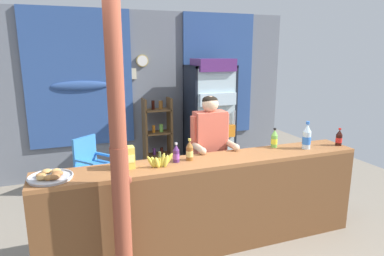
% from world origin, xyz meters
% --- Properties ---
extents(ground_plane, '(7.88, 7.88, 0.00)m').
position_xyz_m(ground_plane, '(0.00, 1.21, 0.00)').
color(ground_plane, gray).
extents(back_wall_curtained, '(5.14, 0.22, 2.75)m').
position_xyz_m(back_wall_curtained, '(-0.01, 3.08, 1.41)').
color(back_wall_curtained, slate).
rests_on(back_wall_curtained, ground).
extents(stall_counter, '(3.44, 0.46, 1.00)m').
position_xyz_m(stall_counter, '(-0.03, 0.27, 0.60)').
color(stall_counter, '#935B33').
rests_on(stall_counter, ground).
extents(timber_post, '(0.17, 0.15, 2.67)m').
position_xyz_m(timber_post, '(-0.99, -0.00, 1.28)').
color(timber_post, brown).
rests_on(timber_post, ground).
extents(drink_fridge, '(0.75, 0.68, 1.97)m').
position_xyz_m(drink_fridge, '(0.91, 2.50, 1.08)').
color(drink_fridge, black).
rests_on(drink_fridge, ground).
extents(bottle_shelf_rack, '(0.48, 0.28, 1.32)m').
position_xyz_m(bottle_shelf_rack, '(0.05, 2.77, 0.69)').
color(bottle_shelf_rack, brown).
rests_on(bottle_shelf_rack, ground).
extents(plastic_lawn_chair, '(0.62, 0.62, 0.86)m').
position_xyz_m(plastic_lawn_chair, '(-1.09, 2.28, 0.49)').
color(plastic_lawn_chair, '#3884D6').
rests_on(plastic_lawn_chair, ground).
extents(shopkeeper, '(0.48, 0.42, 1.59)m').
position_xyz_m(shopkeeper, '(0.18, 0.82, 1.00)').
color(shopkeeper, '#28282D').
rests_on(shopkeeper, ground).
extents(soda_bottle_water, '(0.10, 0.10, 0.32)m').
position_xyz_m(soda_bottle_water, '(1.18, 0.35, 1.13)').
color(soda_bottle_water, silver).
rests_on(soda_bottle_water, stall_counter).
extents(soda_bottle_grape_soda, '(0.07, 0.07, 0.20)m').
position_xyz_m(soda_bottle_grape_soda, '(-0.37, 0.42, 1.08)').
color(soda_bottle_grape_soda, '#56286B').
rests_on(soda_bottle_grape_soda, stall_counter).
extents(soda_bottle_lime_soda, '(0.07, 0.07, 0.23)m').
position_xyz_m(soda_bottle_lime_soda, '(0.87, 0.54, 1.09)').
color(soda_bottle_lime_soda, '#75C64C').
rests_on(soda_bottle_lime_soda, stall_counter).
extents(soda_bottle_cola, '(0.07, 0.07, 0.21)m').
position_xyz_m(soda_bottle_cola, '(1.63, 0.33, 1.09)').
color(soda_bottle_cola, black).
rests_on(soda_bottle_cola, stall_counter).
extents(soda_bottle_iced_tea, '(0.07, 0.07, 0.23)m').
position_xyz_m(soda_bottle_iced_tea, '(-0.22, 0.43, 1.09)').
color(soda_bottle_iced_tea, brown).
rests_on(soda_bottle_iced_tea, stall_counter).
extents(snack_box_instant_noodle, '(0.17, 0.11, 0.21)m').
position_xyz_m(snack_box_instant_noodle, '(-0.88, 0.41, 1.10)').
color(snack_box_instant_noodle, '#EAD14C').
rests_on(snack_box_instant_noodle, stall_counter).
extents(pastry_tray, '(0.39, 0.39, 0.07)m').
position_xyz_m(pastry_tray, '(-1.54, 0.36, 1.02)').
color(pastry_tray, '#BCBCC1').
rests_on(pastry_tray, stall_counter).
extents(banana_bunch, '(0.28, 0.06, 0.16)m').
position_xyz_m(banana_bunch, '(-0.56, 0.32, 1.06)').
color(banana_bunch, '#DBCC42').
rests_on(banana_bunch, stall_counter).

